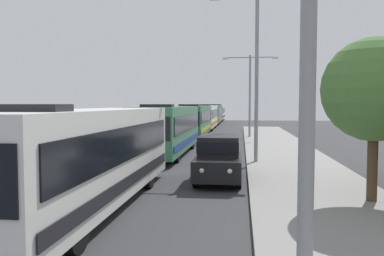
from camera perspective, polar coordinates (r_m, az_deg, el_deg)
name	(u,v)px	position (r m, az deg, el deg)	size (l,w,h in m)	color
bus_lead	(88,154)	(12.62, -14.47, -3.62)	(2.58, 11.73, 3.21)	silver
bus_second_in_line	(169,128)	(25.73, -3.32, 0.00)	(2.58, 11.85, 3.21)	#33724C
bus_middle	(193,120)	(38.79, 0.17, 1.15)	(2.58, 10.70, 3.21)	#33724C
bus_fourth_in_line	(205,116)	(51.70, 1.88, 1.71)	(2.58, 11.80, 3.21)	silver
bus_rear	(212,114)	(64.74, 2.91, 2.04)	(2.58, 11.82, 3.21)	#33724C
bus_tail_end	(217,112)	(78.17, 3.61, 2.27)	(2.58, 11.30, 3.21)	silver
white_suv	(219,156)	(16.88, 3.88, -4.02)	(1.86, 4.62, 1.90)	black
streetlamp_mid	(257,61)	(21.81, 9.17, 9.41)	(5.01, 0.28, 8.95)	gray
streetlamp_far	(250,87)	(38.35, 8.21, 5.78)	(5.18, 0.28, 7.65)	gray
roadside_tree	(374,90)	(13.84, 24.44, 4.94)	(3.27, 3.27, 5.16)	#4C3823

